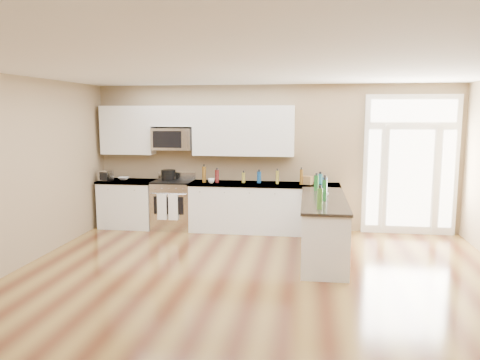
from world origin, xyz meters
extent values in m
plane|color=#532B17|center=(0.00, 0.00, 0.00)|extent=(8.00, 8.00, 0.00)
plane|color=#937D5D|center=(0.00, 4.00, 1.40)|extent=(7.00, 0.00, 7.00)
plane|color=white|center=(0.00, 0.00, 2.80)|extent=(8.00, 8.00, 0.00)
cube|color=white|center=(-2.87, 3.69, 0.45)|extent=(1.06, 0.62, 0.90)
cube|color=black|center=(-2.87, 3.69, 0.05)|extent=(1.02, 0.52, 0.10)
cube|color=black|center=(-2.87, 3.69, 0.92)|extent=(1.10, 0.66, 0.04)
cube|color=white|center=(-0.16, 3.69, 0.45)|extent=(2.81, 0.62, 0.90)
cube|color=black|center=(-0.16, 3.69, 0.05)|extent=(2.77, 0.52, 0.10)
cube|color=black|center=(-0.16, 3.69, 0.92)|extent=(2.85, 0.66, 0.04)
cube|color=white|center=(0.93, 2.24, 0.45)|extent=(0.65, 2.28, 0.90)
cube|color=black|center=(0.93, 2.24, 0.05)|extent=(0.61, 2.18, 0.10)
cube|color=black|center=(0.93, 2.24, 0.92)|extent=(0.69, 2.32, 0.04)
cube|color=white|center=(-2.88, 3.83, 1.93)|extent=(1.04, 0.33, 0.95)
cube|color=white|center=(-0.57, 3.83, 1.93)|extent=(1.94, 0.33, 0.95)
cube|color=white|center=(-1.95, 3.83, 2.20)|extent=(0.82, 0.33, 0.40)
cube|color=silver|center=(-1.95, 3.80, 1.76)|extent=(0.78, 0.40, 0.42)
cube|color=black|center=(-2.01, 3.59, 1.76)|extent=(0.56, 0.01, 0.32)
cube|color=white|center=(2.55, 3.96, 1.30)|extent=(1.70, 0.08, 2.60)
cube|color=white|center=(2.55, 3.91, 1.05)|extent=(0.78, 0.02, 1.80)
cube|color=white|center=(1.89, 3.91, 1.05)|extent=(0.22, 0.02, 1.80)
cube|color=white|center=(3.21, 3.91, 1.05)|extent=(0.22, 0.02, 1.80)
cube|color=white|center=(2.55, 3.91, 2.30)|extent=(1.50, 0.02, 0.40)
cube|color=silver|center=(-1.94, 3.69, 0.46)|extent=(0.76, 0.63, 0.92)
cube|color=black|center=(-1.94, 3.69, 0.94)|extent=(0.76, 0.60, 0.03)
cube|color=silver|center=(-1.94, 3.99, 1.01)|extent=(0.76, 0.04, 0.14)
cube|color=black|center=(-1.94, 3.37, 0.52)|extent=(0.58, 0.01, 0.34)
cylinder|color=silver|center=(-1.94, 3.35, 0.74)|extent=(0.70, 0.02, 0.02)
cube|color=white|center=(-2.06, 3.34, 0.50)|extent=(0.18, 0.02, 0.50)
cube|color=white|center=(-1.84, 3.34, 0.50)|extent=(0.18, 0.02, 0.50)
cylinder|color=black|center=(-2.05, 3.78, 1.06)|extent=(0.32, 0.32, 0.22)
cube|color=silver|center=(-3.26, 3.57, 1.04)|extent=(0.29, 0.26, 0.21)
cube|color=brown|center=(0.66, 3.68, 1.02)|extent=(0.23, 0.20, 0.15)
imported|color=white|center=(-2.98, 3.77, 0.97)|extent=(0.23, 0.23, 0.05)
imported|color=white|center=(0.92, 2.44, 0.97)|extent=(0.19, 0.19, 0.05)
imported|color=white|center=(-1.14, 3.55, 0.99)|extent=(0.13, 0.13, 0.09)
cylinder|color=#19591E|center=(0.82, 3.00, 1.07)|extent=(0.08, 0.08, 0.26)
cylinder|color=navy|center=(-0.25, 3.72, 1.05)|extent=(0.08, 0.08, 0.22)
cylinder|color=brown|center=(-1.30, 3.63, 1.09)|extent=(0.07, 0.07, 0.31)
cylinder|color=olive|center=(-0.55, 3.72, 1.04)|extent=(0.07, 0.07, 0.19)
cylinder|color=#26727F|center=(0.90, 3.75, 1.04)|extent=(0.08, 0.08, 0.19)
cylinder|color=#591919|center=(-1.05, 3.64, 1.06)|extent=(0.08, 0.08, 0.25)
cylinder|color=#B2B2B7|center=(0.84, 1.70, 1.05)|extent=(0.07, 0.07, 0.22)
cylinder|color=navy|center=(0.92, 2.35, 1.03)|extent=(0.08, 0.08, 0.18)
cylinder|color=#3F7226|center=(0.84, 1.40, 1.09)|extent=(0.08, 0.08, 0.29)
cylinder|color=#19591E|center=(0.92, 2.05, 1.10)|extent=(0.07, 0.07, 0.32)
cylinder|color=navy|center=(0.95, 2.70, 1.07)|extent=(0.08, 0.08, 0.27)
cylinder|color=brown|center=(0.55, 3.64, 1.08)|extent=(0.06, 0.06, 0.28)
cylinder|color=olive|center=(0.10, 3.66, 1.06)|extent=(0.06, 0.06, 0.25)
camera|label=1|loc=(0.67, -5.05, 2.26)|focal=35.00mm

